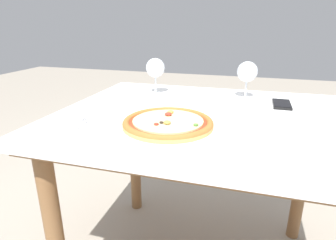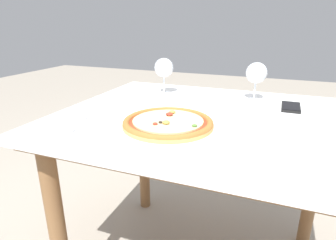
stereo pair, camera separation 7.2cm
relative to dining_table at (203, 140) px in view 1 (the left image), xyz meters
name	(u,v)px [view 1 (the left image)]	position (x,y,z in m)	size (l,w,h in m)	color
dining_table	(203,140)	(0.00, 0.00, 0.00)	(1.10, 0.92, 0.74)	brown
pizza_plate	(168,124)	(-0.09, -0.17, 0.12)	(0.32, 0.32, 0.04)	white
fork	(80,126)	(-0.38, -0.24, 0.10)	(0.05, 0.17, 0.00)	silver
wine_glass_far_left	(247,72)	(0.14, 0.29, 0.22)	(0.09, 0.09, 0.17)	silver
wine_glass_far_right	(155,68)	(-0.28, 0.26, 0.22)	(0.09, 0.09, 0.17)	silver
cell_phone	(282,104)	(0.29, 0.22, 0.11)	(0.07, 0.14, 0.01)	black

